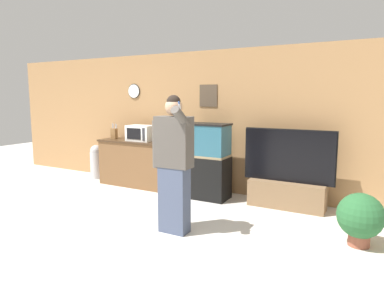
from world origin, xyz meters
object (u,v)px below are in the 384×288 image
(microwave, at_px, (141,133))
(knife_block, at_px, (114,133))
(aquarium_on_stand, at_px, (205,161))
(trash_bin, at_px, (96,161))
(tv_on_stand, at_px, (287,185))
(person_standing, at_px, (173,162))
(potted_plant, at_px, (360,217))
(counter_island, at_px, (140,163))

(microwave, relative_size, knife_block, 1.64)
(aquarium_on_stand, bearing_deg, trash_bin, 176.64)
(tv_on_stand, xyz_separation_m, person_standing, (-1.06, -1.72, 0.56))
(knife_block, relative_size, tv_on_stand, 0.23)
(trash_bin, bearing_deg, potted_plant, -11.38)
(counter_island, distance_m, knife_block, 0.84)
(microwave, bearing_deg, trash_bin, 177.25)
(person_standing, bearing_deg, microwave, 136.74)
(microwave, bearing_deg, tv_on_stand, 0.81)
(potted_plant, relative_size, trash_bin, 0.88)
(microwave, bearing_deg, aquarium_on_stand, -3.90)
(counter_island, xyz_separation_m, microwave, (0.05, -0.01, 0.60))
(microwave, distance_m, potted_plant, 4.12)
(knife_block, height_order, aquarium_on_stand, aquarium_on_stand)
(person_standing, bearing_deg, knife_block, 145.76)
(counter_island, distance_m, person_standing, 2.54)
(counter_island, height_order, person_standing, person_standing)
(aquarium_on_stand, xyz_separation_m, potted_plant, (2.49, -0.89, -0.30))
(counter_island, xyz_separation_m, trash_bin, (-1.21, 0.05, -0.08))
(aquarium_on_stand, xyz_separation_m, trash_bin, (-2.72, 0.16, -0.28))
(tv_on_stand, height_order, person_standing, person_standing)
(trash_bin, bearing_deg, aquarium_on_stand, -3.36)
(knife_block, height_order, person_standing, person_standing)
(knife_block, height_order, trash_bin, knife_block)
(person_standing, height_order, potted_plant, person_standing)
(aquarium_on_stand, height_order, tv_on_stand, aquarium_on_stand)
(person_standing, relative_size, trash_bin, 2.44)
(knife_block, distance_m, person_standing, 2.98)
(knife_block, xyz_separation_m, potted_plant, (4.62, -0.98, -0.66))
(microwave, height_order, aquarium_on_stand, aquarium_on_stand)
(person_standing, xyz_separation_m, trash_bin, (-3.05, 1.74, -0.55))
(tv_on_stand, height_order, potted_plant, tv_on_stand)
(knife_block, distance_m, aquarium_on_stand, 2.17)
(aquarium_on_stand, xyz_separation_m, tv_on_stand, (1.39, 0.14, -0.29))
(person_standing, xyz_separation_m, potted_plant, (2.16, 0.69, -0.57))
(microwave, bearing_deg, potted_plant, -14.05)
(potted_plant, bearing_deg, knife_block, 168.00)
(person_standing, distance_m, trash_bin, 3.55)
(person_standing, bearing_deg, aquarium_on_stand, 101.69)
(aquarium_on_stand, bearing_deg, potted_plant, -19.65)
(tv_on_stand, distance_m, person_standing, 2.10)
(potted_plant, bearing_deg, counter_island, 165.98)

